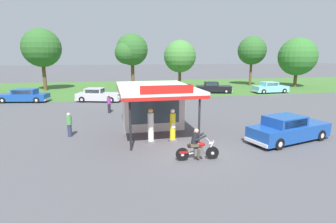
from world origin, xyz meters
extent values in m
plane|color=#4C4C51|center=(0.00, 0.00, 0.00)|extent=(300.00, 300.00, 0.00)
cube|color=#3D6B2D|center=(0.00, 30.00, 0.00)|extent=(120.00, 24.00, 0.01)
cube|color=silver|center=(-1.19, 5.85, 1.46)|extent=(4.03, 3.42, 2.91)
cube|color=#384C56|center=(-1.19, 4.16, 1.52)|extent=(3.23, 0.05, 1.86)
cube|color=silver|center=(-1.19, 4.16, 2.99)|extent=(4.73, 7.30, 0.16)
cube|color=red|center=(-1.19, 4.16, 2.81)|extent=(4.73, 7.30, 0.18)
cube|color=red|center=(-1.19, 0.54, 3.29)|extent=(2.82, 0.08, 0.44)
cylinder|color=black|center=(0.72, 0.91, 1.46)|extent=(0.12, 0.12, 2.91)
cylinder|color=black|center=(-3.11, 0.91, 1.46)|extent=(0.12, 0.12, 2.91)
cube|color=slate|center=(-1.85, 2.02, 0.05)|extent=(0.44, 0.44, 0.10)
cylinder|color=silver|center=(-1.85, 2.02, 0.94)|extent=(0.34, 0.34, 1.67)
cube|color=white|center=(-1.85, 1.84, 1.02)|extent=(0.22, 0.02, 0.28)
sphere|color=#EACC4C|center=(-1.85, 2.02, 1.91)|extent=(0.26, 0.26, 0.26)
cube|color=slate|center=(-0.54, 2.02, 0.05)|extent=(0.44, 0.44, 0.10)
cylinder|color=yellow|center=(-0.54, 2.02, 0.89)|extent=(0.34, 0.34, 1.58)
cube|color=white|center=(-0.54, 1.84, 0.97)|extent=(0.22, 0.02, 0.28)
sphere|color=white|center=(-0.54, 2.02, 1.82)|extent=(0.26, 0.26, 0.26)
cylinder|color=black|center=(0.70, -1.17, 0.32)|extent=(0.65, 0.15, 0.64)
cylinder|color=silver|center=(0.70, -1.17, 0.32)|extent=(0.17, 0.13, 0.16)
cylinder|color=black|center=(-0.79, -1.04, 0.32)|extent=(0.65, 0.15, 0.64)
cylinder|color=silver|center=(-0.79, -1.04, 0.32)|extent=(0.17, 0.13, 0.16)
ellipsoid|color=#B21414|center=(0.06, -1.11, 0.78)|extent=(0.58, 0.29, 0.24)
cube|color=#59595E|center=(0.01, -1.11, 0.42)|extent=(0.46, 0.28, 0.36)
cube|color=black|center=(-0.29, -1.08, 0.72)|extent=(0.50, 0.30, 0.10)
cylinder|color=silver|center=(0.61, -1.16, 0.60)|extent=(0.37, 0.10, 0.71)
cylinder|color=silver|center=(0.49, -1.15, 0.98)|extent=(0.09, 0.70, 0.04)
sphere|color=silver|center=(0.59, -1.16, 0.82)|extent=(0.16, 0.16, 0.16)
cube|color=#B21414|center=(-0.74, -1.05, 0.44)|extent=(0.45, 0.22, 0.12)
cylinder|color=silver|center=(-0.38, -0.93, 0.28)|extent=(0.71, 0.14, 0.18)
cube|color=brown|center=(-0.22, -1.09, 0.78)|extent=(0.43, 0.37, 0.14)
cylinder|color=brown|center=(-0.01, -0.95, 0.38)|extent=(0.14, 0.24, 0.56)
cylinder|color=brown|center=(-0.04, -1.26, 0.38)|extent=(0.14, 0.24, 0.56)
cylinder|color=black|center=(-0.18, -1.09, 1.09)|extent=(0.44, 0.35, 0.60)
sphere|color=tan|center=(-0.12, -1.10, 1.47)|extent=(0.22, 0.22, 0.22)
cylinder|color=black|center=(0.07, -0.91, 1.18)|extent=(0.54, 0.13, 0.31)
cylinder|color=black|center=(0.04, -1.31, 1.18)|extent=(0.54, 0.13, 0.31)
cube|color=#19479E|center=(6.24, 0.51, 0.59)|extent=(5.48, 2.98, 0.83)
cube|color=#19479E|center=(5.78, 0.40, 1.29)|extent=(2.47, 2.04, 0.57)
cube|color=#283847|center=(6.81, 0.65, 1.29)|extent=(0.37, 1.36, 0.46)
cube|color=#283847|center=(5.60, 1.15, 1.29)|extent=(1.78, 0.47, 0.43)
cube|color=#283847|center=(5.97, -0.35, 1.29)|extent=(1.78, 0.47, 0.43)
cube|color=silver|center=(8.79, 1.14, 0.30)|extent=(0.52, 1.68, 0.18)
cube|color=silver|center=(3.68, -0.12, 0.30)|extent=(0.52, 1.68, 0.18)
sphere|color=white|center=(8.67, 1.70, 0.63)|extent=(0.18, 0.18, 0.18)
sphere|color=white|center=(8.94, 0.59, 0.63)|extent=(0.18, 0.18, 0.18)
cylinder|color=black|center=(7.76, 1.74, 0.33)|extent=(0.69, 0.35, 0.66)
cylinder|color=silver|center=(7.76, 1.74, 0.33)|extent=(0.34, 0.28, 0.30)
cylinder|color=black|center=(8.16, 0.12, 0.33)|extent=(0.69, 0.35, 0.66)
cylinder|color=silver|center=(8.16, 0.12, 0.33)|extent=(0.34, 0.28, 0.30)
cylinder|color=black|center=(4.32, 0.89, 0.33)|extent=(0.69, 0.35, 0.66)
cylinder|color=silver|center=(4.32, 0.89, 0.33)|extent=(0.34, 0.28, 0.30)
cylinder|color=black|center=(4.72, -0.72, 0.33)|extent=(0.69, 0.35, 0.66)
cylinder|color=silver|center=(4.72, -0.72, 0.33)|extent=(0.34, 0.28, 0.30)
cube|color=#19479E|center=(-13.49, 18.93, 0.54)|extent=(5.48, 2.65, 0.73)
cube|color=#19479E|center=(-13.23, 18.89, 1.17)|extent=(2.59, 1.96, 0.53)
cube|color=#283847|center=(-14.37, 19.08, 1.17)|extent=(0.27, 1.39, 0.43)
cube|color=#283847|center=(-13.36, 18.12, 1.17)|extent=(1.98, 0.37, 0.40)
cube|color=#283847|center=(-13.10, 19.65, 1.17)|extent=(1.98, 0.37, 0.40)
cube|color=silver|center=(-10.87, 18.49, 0.30)|extent=(0.40, 1.70, 0.18)
sphere|color=white|center=(-16.02, 19.94, 0.58)|extent=(0.18, 0.18, 0.18)
cylinder|color=black|center=(-15.39, 18.40, 0.33)|extent=(0.68, 0.31, 0.66)
cylinder|color=silver|center=(-15.39, 18.40, 0.33)|extent=(0.33, 0.27, 0.30)
cylinder|color=black|center=(-15.11, 20.06, 0.33)|extent=(0.68, 0.31, 0.66)
cylinder|color=silver|center=(-15.11, 20.06, 0.33)|extent=(0.33, 0.27, 0.30)
cylinder|color=black|center=(-11.87, 17.80, 0.33)|extent=(0.68, 0.31, 0.66)
cylinder|color=silver|center=(-11.87, 17.80, 0.33)|extent=(0.33, 0.27, 0.30)
cylinder|color=black|center=(-11.59, 19.46, 0.33)|extent=(0.68, 0.31, 0.66)
cylinder|color=silver|center=(-11.59, 19.46, 0.33)|extent=(0.33, 0.27, 0.30)
cube|color=#E55993|center=(3.67, 19.65, 0.57)|extent=(5.54, 2.66, 0.77)
cube|color=#E55993|center=(3.90, 19.61, 1.25)|extent=(2.56, 1.95, 0.60)
cube|color=#283847|center=(2.77, 19.80, 1.25)|extent=(0.27, 1.39, 0.48)
cube|color=#283847|center=(3.77, 18.84, 1.25)|extent=(1.96, 0.36, 0.46)
cube|color=#283847|center=(4.03, 20.38, 1.25)|extent=(1.96, 0.36, 0.46)
cube|color=silver|center=(1.02, 20.10, 0.30)|extent=(0.40, 1.71, 0.18)
cube|color=silver|center=(6.32, 19.20, 0.30)|extent=(0.40, 1.71, 0.18)
sphere|color=white|center=(0.92, 19.53, 0.61)|extent=(0.18, 0.18, 0.18)
sphere|color=white|center=(1.11, 20.67, 0.61)|extent=(0.18, 0.18, 0.18)
cylinder|color=black|center=(1.75, 19.12, 0.33)|extent=(0.68, 0.31, 0.66)
cylinder|color=silver|center=(1.75, 19.12, 0.33)|extent=(0.33, 0.27, 0.30)
cylinder|color=black|center=(2.03, 20.78, 0.33)|extent=(0.68, 0.31, 0.66)
cylinder|color=silver|center=(2.03, 20.78, 0.33)|extent=(0.33, 0.27, 0.30)
cylinder|color=black|center=(5.32, 18.52, 0.33)|extent=(0.68, 0.31, 0.66)
cylinder|color=silver|center=(5.32, 18.52, 0.33)|extent=(0.33, 0.27, 0.30)
cylinder|color=black|center=(5.60, 20.17, 0.33)|extent=(0.68, 0.31, 0.66)
cylinder|color=silver|center=(5.60, 20.17, 0.33)|extent=(0.33, 0.27, 0.30)
cube|color=black|center=(9.99, 21.41, 0.58)|extent=(5.05, 3.06, 0.80)
cube|color=black|center=(9.63, 21.50, 1.25)|extent=(2.22, 2.08, 0.54)
cube|color=#283847|center=(10.51, 21.26, 1.25)|extent=(0.43, 1.41, 0.43)
cube|color=#283847|center=(9.85, 22.28, 1.25)|extent=(1.52, 0.45, 0.41)
cube|color=#283847|center=(9.42, 20.73, 1.25)|extent=(1.52, 0.45, 0.41)
cube|color=silver|center=(12.29, 20.76, 0.30)|extent=(0.59, 1.74, 0.18)
cube|color=silver|center=(7.69, 22.05, 0.30)|extent=(0.59, 1.74, 0.18)
sphere|color=white|center=(12.46, 21.34, 0.62)|extent=(0.18, 0.18, 0.18)
sphere|color=white|center=(12.14, 20.19, 0.62)|extent=(0.18, 0.18, 0.18)
cylinder|color=black|center=(11.77, 21.82, 0.33)|extent=(0.69, 0.37, 0.66)
cylinder|color=silver|center=(11.77, 21.82, 0.33)|extent=(0.35, 0.29, 0.30)
cylinder|color=black|center=(11.30, 20.13, 0.33)|extent=(0.69, 0.37, 0.66)
cylinder|color=silver|center=(11.30, 20.13, 0.33)|extent=(0.35, 0.29, 0.30)
cylinder|color=black|center=(8.68, 22.68, 0.33)|extent=(0.69, 0.37, 0.66)
cylinder|color=silver|center=(8.68, 22.68, 0.33)|extent=(0.35, 0.29, 0.30)
cylinder|color=black|center=(8.21, 20.99, 0.33)|extent=(0.69, 0.37, 0.66)
cylinder|color=silver|center=(8.21, 20.99, 0.33)|extent=(0.35, 0.29, 0.30)
cube|color=#7AC6D1|center=(17.63, 19.66, 0.57)|extent=(4.63, 1.95, 0.78)
cube|color=#7AC6D1|center=(17.40, 19.66, 1.24)|extent=(1.96, 1.72, 0.57)
cube|color=#283847|center=(18.36, 19.66, 1.24)|extent=(0.04, 1.52, 0.45)
cube|color=#283847|center=(17.40, 20.50, 1.24)|extent=(1.66, 0.03, 0.43)
cube|color=#283847|center=(17.40, 18.82, 1.24)|extent=(1.66, 0.03, 0.43)
cube|color=silver|center=(19.98, 19.66, 0.30)|extent=(0.12, 1.85, 0.18)
cube|color=silver|center=(15.29, 19.66, 0.30)|extent=(0.12, 1.85, 0.18)
sphere|color=white|center=(19.99, 20.28, 0.61)|extent=(0.18, 0.18, 0.18)
sphere|color=white|center=(19.99, 19.04, 0.61)|extent=(0.18, 0.18, 0.18)
cylinder|color=black|center=(19.21, 20.57, 0.33)|extent=(0.66, 0.20, 0.66)
cylinder|color=silver|center=(19.21, 20.57, 0.33)|extent=(0.30, 0.22, 0.30)
cylinder|color=black|center=(19.21, 18.75, 0.33)|extent=(0.66, 0.20, 0.66)
cylinder|color=silver|center=(19.21, 18.75, 0.33)|extent=(0.30, 0.22, 0.30)
cylinder|color=black|center=(16.06, 20.58, 0.33)|extent=(0.66, 0.20, 0.66)
cylinder|color=silver|center=(16.06, 20.58, 0.33)|extent=(0.30, 0.22, 0.30)
cylinder|color=black|center=(16.06, 18.75, 0.33)|extent=(0.66, 0.20, 0.66)
cylinder|color=silver|center=(16.06, 18.75, 0.33)|extent=(0.30, 0.22, 0.30)
cube|color=#B7B7BC|center=(-5.30, 17.49, 0.56)|extent=(5.12, 3.18, 0.77)
cube|color=#B7B7BC|center=(-5.76, 17.63, 1.22)|extent=(2.25, 2.11, 0.55)
cube|color=#283847|center=(-4.89, 17.36, 1.22)|extent=(0.47, 1.40, 0.44)
cube|color=#283847|center=(-5.52, 18.39, 1.22)|extent=(1.51, 0.49, 0.42)
cube|color=#283847|center=(-5.99, 16.86, 1.22)|extent=(1.51, 0.49, 0.42)
cube|color=silver|center=(-2.99, 16.77, 0.30)|extent=(0.63, 1.72, 0.18)
cube|color=silver|center=(-7.61, 18.20, 0.30)|extent=(0.63, 1.72, 0.18)
sphere|color=white|center=(-2.80, 17.34, 0.60)|extent=(0.18, 0.18, 0.18)
sphere|color=white|center=(-3.15, 16.20, 0.60)|extent=(0.18, 0.18, 0.18)
cylinder|color=black|center=(-3.49, 17.84, 0.33)|extent=(0.69, 0.39, 0.66)
cylinder|color=silver|center=(-3.49, 17.84, 0.33)|extent=(0.35, 0.30, 0.30)
cylinder|color=black|center=(-4.00, 16.18, 0.33)|extent=(0.69, 0.39, 0.66)
cylinder|color=silver|center=(-4.00, 16.18, 0.33)|extent=(0.35, 0.30, 0.30)
cylinder|color=black|center=(-6.60, 18.80, 0.33)|extent=(0.69, 0.39, 0.66)
cylinder|color=silver|center=(-6.60, 18.80, 0.33)|extent=(0.35, 0.30, 0.30)
cylinder|color=black|center=(-7.11, 17.14, 0.33)|extent=(0.69, 0.39, 0.66)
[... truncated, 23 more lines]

